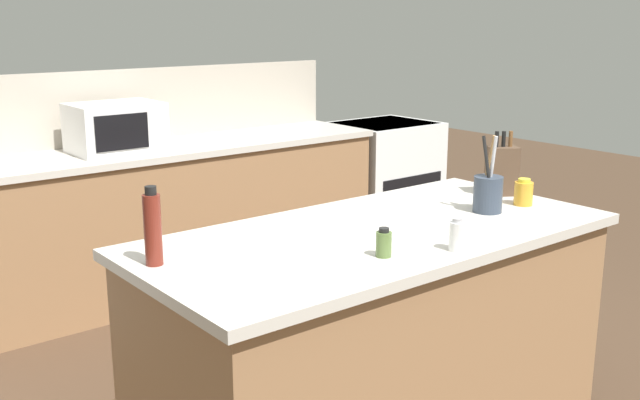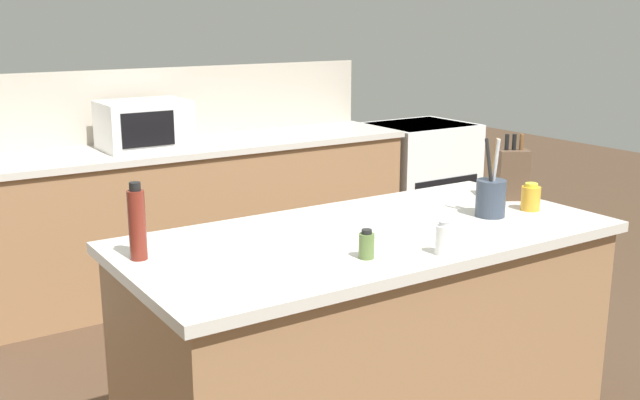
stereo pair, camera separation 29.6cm
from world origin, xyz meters
name	(u,v)px [view 2 (the right image)]	position (x,y,z in m)	size (l,w,h in m)	color
back_counter_run	(205,214)	(0.30, 2.20, 0.47)	(2.79, 0.66, 0.94)	#936B47
wall_backsplash	(181,102)	(0.30, 2.52, 1.17)	(2.75, 0.03, 0.46)	#B2A899
kitchen_island	(368,346)	(0.00, 0.00, 0.47)	(1.88, 0.89, 0.94)	#936B47
range_oven	(418,182)	(2.11, 2.20, 0.47)	(0.76, 0.65, 0.92)	white
microwave	(144,125)	(-0.08, 2.20, 1.09)	(0.51, 0.39, 0.29)	white
knife_block	(512,174)	(0.84, 0.08, 1.05)	(0.16, 0.15, 0.29)	#4C3828
utensil_crock	(491,196)	(0.54, -0.08, 1.02)	(0.12, 0.12, 0.32)	#333D4C
vinegar_bottle	(137,223)	(-0.85, 0.16, 1.06)	(0.06, 0.06, 0.26)	maroon
spice_jar_oregano	(366,245)	(-0.20, -0.25, 0.99)	(0.05, 0.05, 0.10)	#567038
honey_jar	(531,198)	(0.75, -0.11, 0.99)	(0.08, 0.08, 0.12)	gold
salt_shaker	(443,239)	(0.04, -0.36, 0.99)	(0.06, 0.06, 0.12)	silver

